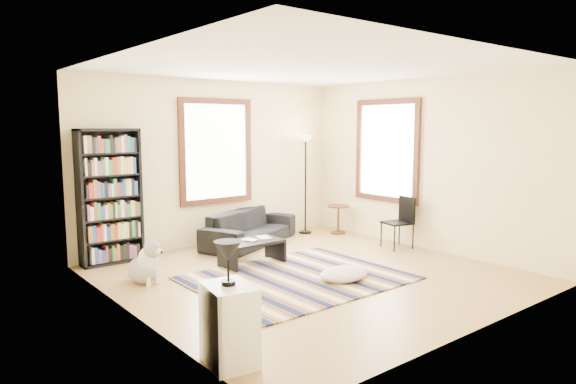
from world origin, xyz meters
TOP-DOWN VIEW (x-y plane):
  - floor at (0.00, 0.00)m, footprint 5.00×5.00m
  - ceiling at (0.00, 0.00)m, footprint 5.00×5.00m
  - wall_back at (0.00, 2.55)m, footprint 5.00×0.10m
  - wall_front at (0.00, -2.55)m, footprint 5.00×0.10m
  - wall_left at (-2.55, 0.00)m, footprint 0.10×5.00m
  - wall_right at (2.55, 0.00)m, footprint 0.10×5.00m
  - window_back at (0.00, 2.47)m, footprint 1.20×0.06m
  - window_right at (2.47, 0.80)m, footprint 0.06×1.20m
  - rug at (-0.26, -0.03)m, footprint 2.72×2.17m
  - sofa at (0.39, 2.05)m, footprint 1.50×2.12m
  - bookshelf at (-1.91, 2.32)m, footprint 0.90×0.30m
  - coffee_table at (-0.33, 0.93)m, footprint 1.02×0.78m
  - book_a at (-0.43, 0.93)m, footprint 0.26×0.23m
  - book_b at (-0.18, 0.98)m, footprint 0.23×0.28m
  - floor_cushion at (0.17, -0.47)m, footprint 0.83×0.72m
  - floor_lamp at (1.75, 2.15)m, footprint 0.33×0.33m
  - side_table at (2.20, 1.72)m, footprint 0.48×0.48m
  - folding_chair at (2.15, 0.26)m, footprint 0.50×0.48m
  - white_cabinet at (-2.30, -1.56)m, footprint 0.47×0.56m
  - table_lamp at (-2.30, -1.56)m, footprint 0.27×0.27m
  - dog at (-1.95, 1.09)m, footprint 0.58×0.69m

SIDE VIEW (x-z plane):
  - floor at x=0.00m, z-range -0.10..0.00m
  - rug at x=-0.26m, z-range 0.00..0.02m
  - floor_cushion at x=0.17m, z-range 0.00..0.18m
  - coffee_table at x=-0.33m, z-range 0.00..0.36m
  - side_table at x=2.20m, z-range 0.00..0.54m
  - sofa at x=0.39m, z-range 0.00..0.58m
  - dog at x=-1.95m, z-range 0.00..0.59m
  - white_cabinet at x=-2.30m, z-range 0.00..0.70m
  - book_b at x=-0.18m, z-range 0.36..0.38m
  - book_a at x=-0.43m, z-range 0.36..0.38m
  - folding_chair at x=2.15m, z-range 0.00..0.86m
  - table_lamp at x=-2.30m, z-range 0.70..1.08m
  - floor_lamp at x=1.75m, z-range 0.00..1.86m
  - bookshelf at x=-1.91m, z-range 0.00..2.00m
  - wall_back at x=0.00m, z-range 0.00..2.80m
  - wall_front at x=0.00m, z-range 0.00..2.80m
  - wall_left at x=-2.55m, z-range 0.00..2.80m
  - wall_right at x=2.55m, z-range 0.00..2.80m
  - window_back at x=0.00m, z-range 0.80..2.40m
  - window_right at x=2.47m, z-range 0.80..2.40m
  - ceiling at x=0.00m, z-range 2.80..2.90m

